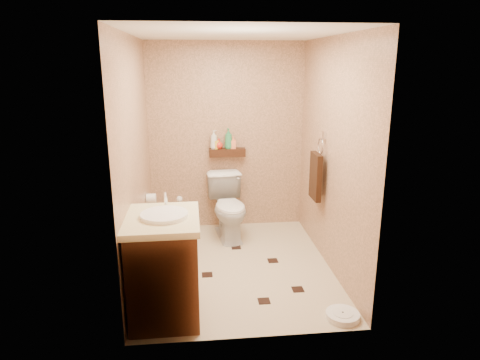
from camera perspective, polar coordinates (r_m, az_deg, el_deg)
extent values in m
plane|color=beige|center=(4.74, -0.49, -11.43)|extent=(2.50, 2.50, 0.00)
cube|color=tan|center=(5.55, -1.78, 5.69)|extent=(2.00, 0.04, 2.40)
cube|color=tan|center=(3.13, 1.69, -2.13)|extent=(2.00, 0.04, 2.40)
cube|color=tan|center=(4.35, -13.76, 2.49)|extent=(0.04, 2.50, 2.40)
cube|color=tan|center=(4.53, 12.17, 3.10)|extent=(0.04, 2.50, 2.40)
cube|color=white|center=(4.23, -0.57, 18.93)|extent=(2.00, 2.50, 0.02)
cube|color=#3E2011|center=(5.51, -1.71, 3.70)|extent=(0.46, 0.14, 0.10)
cube|color=black|center=(4.58, -4.39, -12.48)|extent=(0.11, 0.11, 0.01)
cube|color=black|center=(4.87, 4.39, -10.66)|extent=(0.11, 0.11, 0.01)
cube|color=black|center=(4.13, 3.22, -15.80)|extent=(0.11, 0.11, 0.01)
cube|color=black|center=(5.22, -7.81, -8.87)|extent=(0.11, 0.11, 0.01)
cube|color=black|center=(4.34, 7.71, -14.25)|extent=(0.11, 0.11, 0.01)
cube|color=black|center=(5.17, -0.52, -8.97)|extent=(0.11, 0.11, 0.01)
imported|color=white|center=(5.35, -1.47, -3.64)|extent=(0.53, 0.82, 0.78)
cube|color=brown|center=(3.80, -10.03, -11.68)|extent=(0.58, 0.71, 0.85)
cube|color=beige|center=(3.62, -10.37, -5.26)|extent=(0.62, 0.75, 0.05)
cylinder|color=white|center=(3.60, -10.05, -4.76)|extent=(0.39, 0.39, 0.05)
cylinder|color=silver|center=(3.81, -9.87, -2.51)|extent=(0.03, 0.03, 0.13)
cylinder|color=white|center=(3.98, 13.51, -17.17)|extent=(0.32, 0.32, 0.05)
cylinder|color=white|center=(3.96, 13.54, -16.82)|extent=(0.17, 0.17, 0.01)
cylinder|color=#1A6A67|center=(5.68, -7.94, -6.20)|extent=(0.11, 0.11, 0.12)
cylinder|color=white|center=(5.60, -8.02, -4.10)|extent=(0.02, 0.02, 0.34)
sphere|color=white|center=(5.55, -8.08, -2.53)|extent=(0.08, 0.08, 0.08)
cube|color=silver|center=(4.73, 11.19, 5.88)|extent=(0.03, 0.06, 0.08)
torus|color=silver|center=(4.74, 10.71, 4.46)|extent=(0.02, 0.19, 0.19)
cube|color=black|center=(4.81, 10.05, 0.47)|extent=(0.06, 0.30, 0.52)
cylinder|color=white|center=(5.12, -11.76, -2.40)|extent=(0.11, 0.11, 0.11)
cylinder|color=silver|center=(5.11, -12.24, -1.77)|extent=(0.04, 0.02, 0.02)
imported|color=silver|center=(5.47, -3.52, 5.40)|extent=(0.12, 0.12, 0.24)
imported|color=yellow|center=(5.47, -3.25, 5.01)|extent=(0.10, 0.10, 0.16)
imported|color=red|center=(5.48, -2.83, 4.86)|extent=(0.14, 0.14, 0.13)
imported|color=#2E8A52|center=(5.47, -1.54, 5.55)|extent=(0.13, 0.13, 0.26)
imported|color=#FA8253|center=(5.49, -0.93, 5.04)|extent=(0.08, 0.08, 0.16)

